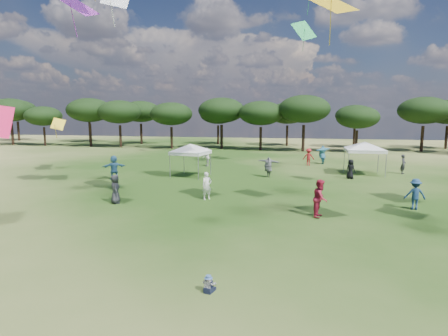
# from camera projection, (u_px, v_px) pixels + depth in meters

# --- Properties ---
(tree_line) EXTENTS (108.78, 17.63, 7.77)m
(tree_line) POSITION_uv_depth(u_px,v_px,m) (298.00, 111.00, 53.40)
(tree_line) COLOR black
(tree_line) RESTS_ON ground
(tent_left) EXTENTS (5.35, 5.35, 2.99)m
(tent_left) POSITION_uv_depth(u_px,v_px,m) (191.00, 145.00, 30.52)
(tent_left) COLOR gray
(tent_left) RESTS_ON ground
(tent_right) EXTENTS (6.19, 6.19, 3.08)m
(tent_right) POSITION_uv_depth(u_px,v_px,m) (365.00, 143.00, 31.53)
(tent_right) COLOR gray
(tent_right) RESTS_ON ground
(toddler) EXTENTS (0.39, 0.42, 0.53)m
(toddler) POSITION_uv_depth(u_px,v_px,m) (209.00, 285.00, 10.91)
(toddler) COLOR black
(toddler) RESTS_ON ground
(festival_crowd) EXTENTS (28.38, 21.86, 1.92)m
(festival_crowd) POSITION_uv_depth(u_px,v_px,m) (290.00, 168.00, 29.67)
(festival_crowd) COLOR #2D2E32
(festival_crowd) RESTS_ON ground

